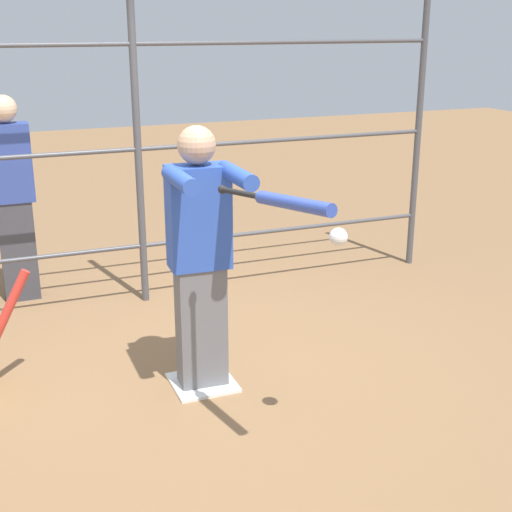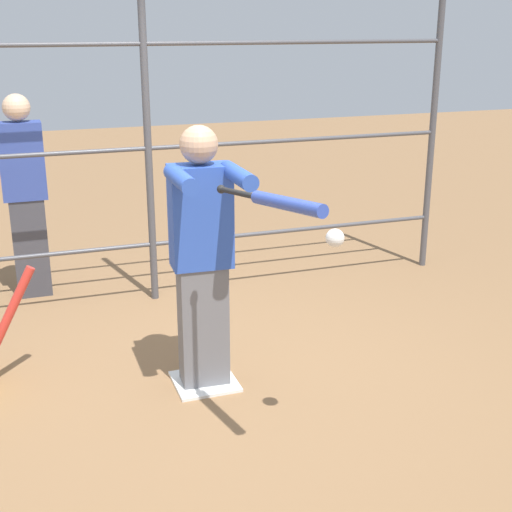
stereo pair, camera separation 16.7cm
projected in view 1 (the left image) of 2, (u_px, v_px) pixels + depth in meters
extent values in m
plane|color=olive|center=(203.00, 384.00, 4.67)|extent=(24.00, 24.00, 0.00)
cube|color=white|center=(203.00, 383.00, 4.66)|extent=(0.40, 0.40, 0.02)
cylinder|color=#4C4C51|center=(418.00, 131.00, 6.60)|extent=(0.06, 0.06, 2.58)
cylinder|color=#4C4C51|center=(138.00, 149.00, 5.67)|extent=(0.06, 0.06, 2.58)
cylinder|color=#4C4C51|center=(143.00, 246.00, 5.92)|extent=(5.27, 0.04, 0.04)
cylinder|color=#4C4C51|center=(138.00, 149.00, 5.67)|extent=(5.27, 0.04, 0.04)
cylinder|color=#4C4C51|center=(132.00, 44.00, 5.42)|extent=(5.27, 0.04, 0.04)
cube|color=slate|center=(201.00, 327.00, 4.54)|extent=(0.31, 0.21, 0.81)
cube|color=#2D51B7|center=(198.00, 217.00, 4.31)|extent=(0.38, 0.23, 0.64)
sphere|color=tan|center=(197.00, 145.00, 4.17)|extent=(0.23, 0.23, 0.23)
cylinder|color=#2D51B7|center=(237.00, 176.00, 4.07)|extent=(0.10, 0.45, 0.10)
cylinder|color=#2D51B7|center=(180.00, 180.00, 3.97)|extent=(0.10, 0.45, 0.10)
sphere|color=black|center=(222.00, 190.00, 3.83)|extent=(0.05, 0.05, 0.05)
cylinder|color=black|center=(241.00, 193.00, 3.68)|extent=(0.11, 0.37, 0.06)
cylinder|color=#334CB2|center=(294.00, 203.00, 3.30)|extent=(0.18, 0.56, 0.11)
sphere|color=white|center=(338.00, 237.00, 3.61)|extent=(0.10, 0.10, 0.10)
cube|color=#3F3F47|center=(18.00, 251.00, 5.99)|extent=(0.28, 0.18, 0.85)
cube|color=#334799|center=(9.00, 163.00, 5.75)|extent=(0.35, 0.19, 0.64)
sphere|color=beige|center=(3.00, 109.00, 5.62)|extent=(0.22, 0.22, 0.22)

